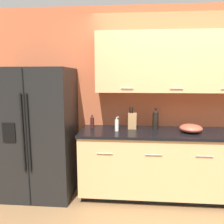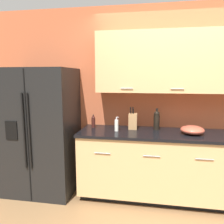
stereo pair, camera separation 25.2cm
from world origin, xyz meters
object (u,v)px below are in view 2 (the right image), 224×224
Objects in this scene: wine_bottle at (157,120)px; mixing_bowl at (192,130)px; refrigerator at (41,131)px; soap_dispenser at (116,125)px; knife_block at (133,121)px; oil_bottle at (93,121)px.

mixing_bowl is (0.44, -0.17, -0.08)m from wine_bottle.
refrigerator is 9.09× the size of soap_dispenser.
refrigerator is 1.30m from knife_block.
refrigerator is 0.75m from oil_bottle.
oil_bottle is 1.33m from mixing_bowl.
mixing_bowl is (0.76, -0.14, -0.06)m from knife_block.
soap_dispenser is at bearing -162.02° from wine_bottle.
refrigerator reaches higher than oil_bottle.
refrigerator is at bearing -172.95° from knife_block.
knife_block is 0.77m from mixing_bowl.
knife_block reaches higher than mixing_bowl.
refrigerator is 1.62m from wine_bottle.
mixing_bowl is at bearing -6.63° from oil_bottle.
knife_block is at bearing 35.40° from soap_dispenser.
knife_block is 1.61× the size of soap_dispenser.
soap_dispenser is at bearing 0.65° from refrigerator.
wine_bottle reaches higher than oil_bottle.
soap_dispenser reaches higher than oil_bottle.
refrigerator is 1.08m from soap_dispenser.
wine_bottle is 1.59× the size of oil_bottle.
knife_block is at bearing -1.13° from oil_bottle.
refrigerator is 5.99× the size of wine_bottle.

